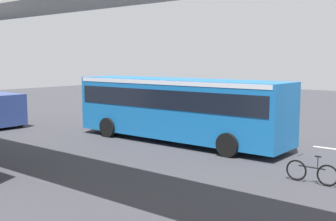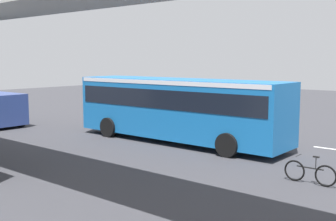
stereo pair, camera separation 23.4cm
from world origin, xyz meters
name	(u,v)px [view 1 (the left image)]	position (x,y,z in m)	size (l,w,h in m)	color
ground	(166,137)	(0.00, 0.00, 0.00)	(80.00, 80.00, 0.00)	#38383D
city_bus	(177,105)	(-1.27, 0.67, 1.88)	(11.54, 2.85, 3.15)	#196BB7
bicycle_black	(312,172)	(-9.10, 3.49, 0.37)	(1.77, 0.44, 0.96)	black
pedestrian	(118,109)	(5.59, -1.93, 0.89)	(0.38, 0.38, 1.79)	#2D2D38
traffic_sign	(181,94)	(2.36, -4.44, 1.89)	(0.08, 0.60, 2.80)	slate
lane_dash_leftmost	(335,149)	(-8.00, -2.54, 0.00)	(2.00, 0.20, 0.01)	silver
lane_dash_left	(256,139)	(-4.00, -2.54, 0.00)	(2.00, 0.20, 0.01)	silver
lane_dash_centre	(194,131)	(0.00, -2.54, 0.00)	(2.00, 0.20, 0.01)	silver
lane_dash_right	(143,124)	(4.00, -2.54, 0.00)	(2.00, 0.20, 0.01)	silver
lane_dash_rightmost	(101,119)	(8.00, -2.54, 0.00)	(2.00, 0.20, 0.01)	silver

